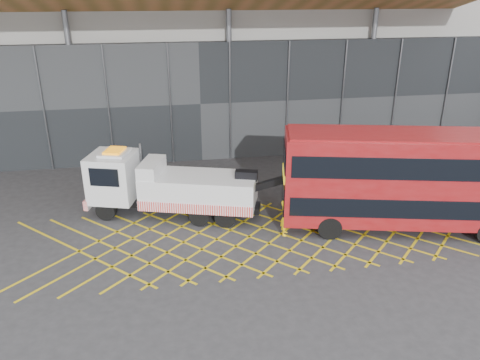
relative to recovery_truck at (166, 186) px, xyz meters
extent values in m
plane|color=#2B2A2D|center=(0.63, -3.12, -1.67)|extent=(120.00, 120.00, 0.00)
cube|color=gold|center=(-4.17, -3.12, -1.66)|extent=(7.16, 7.16, 0.01)
cube|color=gold|center=(-4.17, -3.12, -1.66)|extent=(7.16, 7.16, 0.01)
cube|color=gold|center=(-2.57, -3.12, -1.66)|extent=(7.16, 7.16, 0.01)
cube|color=gold|center=(-2.57, -3.12, -1.66)|extent=(7.16, 7.16, 0.01)
cube|color=gold|center=(-0.97, -3.12, -1.66)|extent=(7.16, 7.16, 0.01)
cube|color=gold|center=(-0.97, -3.12, -1.66)|extent=(7.16, 7.16, 0.01)
cube|color=gold|center=(0.63, -3.12, -1.66)|extent=(7.16, 7.16, 0.01)
cube|color=gold|center=(0.63, -3.12, -1.66)|extent=(7.16, 7.16, 0.01)
cube|color=gold|center=(2.23, -3.12, -1.66)|extent=(7.16, 7.16, 0.01)
cube|color=gold|center=(2.23, -3.12, -1.66)|extent=(7.16, 7.16, 0.01)
cube|color=gold|center=(3.83, -3.12, -1.66)|extent=(7.16, 7.16, 0.01)
cube|color=gold|center=(3.83, -3.12, -1.66)|extent=(7.16, 7.16, 0.01)
cube|color=gold|center=(5.43, -3.12, -1.66)|extent=(7.16, 7.16, 0.01)
cube|color=gold|center=(5.43, -3.12, -1.66)|extent=(7.16, 7.16, 0.01)
cube|color=gold|center=(7.03, -3.12, -1.66)|extent=(7.16, 7.16, 0.01)
cube|color=gold|center=(7.03, -3.12, -1.66)|extent=(7.16, 7.16, 0.01)
cube|color=gold|center=(8.63, -3.12, -1.66)|extent=(7.16, 7.16, 0.01)
cube|color=gold|center=(8.63, -3.12, -1.66)|extent=(7.16, 7.16, 0.01)
cube|color=gold|center=(10.23, -3.12, -1.66)|extent=(7.16, 7.16, 0.01)
cube|color=gold|center=(10.23, -3.12, -1.66)|extent=(7.16, 7.16, 0.01)
cube|color=gold|center=(11.83, -3.12, -1.66)|extent=(7.16, 7.16, 0.01)
cube|color=gold|center=(11.83, -3.12, -1.66)|extent=(7.16, 7.16, 0.01)
cube|color=gold|center=(13.43, -3.12, -1.66)|extent=(7.16, 7.16, 0.01)
cube|color=gold|center=(13.43, -3.12, -1.66)|extent=(7.16, 7.16, 0.01)
cube|color=gold|center=(15.03, -3.12, -1.66)|extent=(7.16, 7.16, 0.01)
cube|color=gold|center=(15.03, -3.12, -1.66)|extent=(7.16, 7.16, 0.01)
cube|color=gray|center=(2.63, 15.88, 7.33)|extent=(55.00, 14.00, 18.00)
cube|color=black|center=(2.63, 8.58, 2.33)|extent=(55.00, 0.80, 8.00)
cylinder|color=#595B60|center=(-5.37, 8.38, 3.33)|extent=(0.36, 0.36, 10.00)
cylinder|color=#595B60|center=(4.63, 8.38, 3.33)|extent=(0.36, 0.36, 10.00)
cylinder|color=#595B60|center=(14.63, 8.38, 3.33)|extent=(0.36, 0.36, 10.00)
cube|color=black|center=(0.39, -0.12, -1.00)|extent=(8.91, 3.56, 0.33)
cube|color=silver|center=(-2.70, 0.83, 0.37)|extent=(2.88, 2.94, 2.47)
cube|color=black|center=(-3.81, 1.17, 0.80)|extent=(0.66, 2.01, 1.05)
cube|color=red|center=(-3.84, 1.18, -0.86)|extent=(0.95, 2.43, 0.52)
cube|color=orange|center=(-2.52, 0.78, 1.83)|extent=(1.15, 1.34, 0.11)
cube|color=silver|center=(1.66, -0.51, -0.10)|extent=(6.33, 4.00, 1.52)
cube|color=red|center=(1.30, -1.67, -0.67)|extent=(5.65, 1.79, 0.52)
cube|color=silver|center=(-0.70, 0.22, 0.99)|extent=(1.58, 2.46, 0.67)
cube|color=black|center=(4.02, -1.23, 0.80)|extent=(1.23, 0.79, 0.48)
cube|color=black|center=(4.93, -1.51, 0.33)|extent=(2.09, 0.93, 1.03)
cylinder|color=black|center=(-3.18, -0.06, -1.15)|extent=(1.10, 0.63, 1.05)
cylinder|color=black|center=(-2.59, 1.84, -1.15)|extent=(1.10, 0.63, 1.05)
cylinder|color=black|center=(2.82, -1.91, -1.15)|extent=(1.10, 0.63, 1.05)
cylinder|color=black|center=(3.41, 0.00, -1.15)|extent=(1.10, 0.63, 1.05)
cylinder|color=#595B60|center=(-1.24, 1.38, 0.90)|extent=(0.13, 0.13, 2.09)
cube|color=maroon|center=(11.68, -3.58, 1.06)|extent=(12.53, 5.52, 4.31)
cube|color=black|center=(11.68, -3.58, 0.05)|extent=(12.07, 5.47, 0.94)
cube|color=black|center=(11.68, -3.58, 2.05)|extent=(12.07, 5.47, 1.05)
cube|color=black|center=(5.72, -2.20, 0.11)|extent=(0.62, 2.44, 1.44)
cube|color=black|center=(5.72, -2.20, 2.05)|extent=(0.62, 2.44, 1.05)
cube|color=yellow|center=(5.71, -2.19, 1.16)|extent=(0.51, 1.94, 0.39)
cube|color=maroon|center=(11.68, -3.58, 3.25)|extent=(12.24, 5.25, 0.13)
cylinder|color=black|center=(7.61, -3.94, -1.09)|extent=(1.20, 0.59, 1.15)
cylinder|color=black|center=(8.19, -1.47, -1.09)|extent=(1.20, 0.59, 1.15)
cylinder|color=black|center=(15.43, -3.16, -1.09)|extent=(1.20, 0.59, 1.15)
imported|color=yellow|center=(5.60, -3.17, -0.76)|extent=(0.63, 0.77, 1.83)
camera|label=1|loc=(-0.04, -22.77, 9.63)|focal=35.00mm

